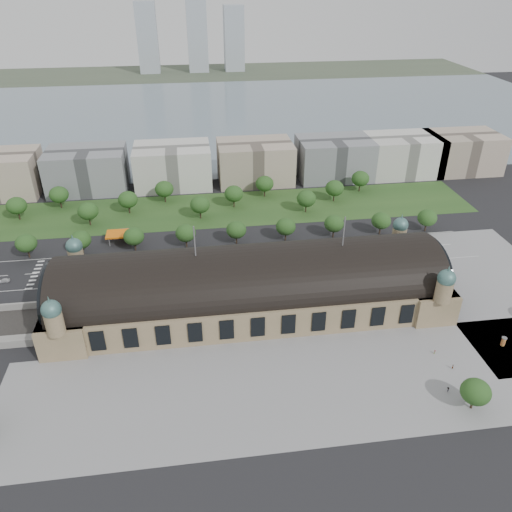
{
  "coord_description": "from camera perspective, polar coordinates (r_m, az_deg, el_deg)",
  "views": [
    {
      "loc": [
        -19.71,
        -157.59,
        116.9
      ],
      "look_at": [
        4.4,
        16.23,
        14.0
      ],
      "focal_mm": 35.0,
      "sensor_mm": 36.0,
      "label": 1
    }
  ],
  "objects": [
    {
      "name": "road_slab",
      "position": [
        227.86,
        -6.85,
        -0.72
      ],
      "size": [
        260.0,
        26.0,
        0.1
      ],
      "primitive_type": "cube",
      "color": "black",
      "rests_on": "ground"
    },
    {
      "name": "tree_plaza_s",
      "position": [
        167.32,
        23.81,
        -14.02
      ],
      "size": [
        9.0,
        9.0,
        10.64
      ],
      "color": "#2D2116",
      "rests_on": "ground"
    },
    {
      "name": "tree_row_1",
      "position": [
        249.3,
        -24.79,
        1.33
      ],
      "size": [
        9.6,
        9.6,
        11.52
      ],
      "color": "#2D2116",
      "rests_on": "ground"
    },
    {
      "name": "advertising_column",
      "position": [
        198.92,
        26.43,
        -8.73
      ],
      "size": [
        1.82,
        1.82,
        3.46
      ],
      "color": "red",
      "rests_on": "ground"
    },
    {
      "name": "plaza_east",
      "position": [
        231.42,
        25.62,
        -3.31
      ],
      "size": [
        56.0,
        100.0,
        0.12
      ],
      "primitive_type": "cube",
      "color": "gray",
      "rests_on": "ground"
    },
    {
      "name": "tree_row_5",
      "position": [
        238.16,
        -2.27,
        3.0
      ],
      "size": [
        9.6,
        9.6,
        11.52
      ],
      "color": "#2D2116",
      "rests_on": "ground"
    },
    {
      "name": "tree_belt_5",
      "position": [
        286.51,
        -10.45,
        7.54
      ],
      "size": [
        10.4,
        10.4,
        12.48
      ],
      "color": "#2D2116",
      "rests_on": "ground"
    },
    {
      "name": "pedestrian_4",
      "position": [
        173.7,
        21.08,
        -14.07
      ],
      "size": [
        1.18,
        1.31,
        1.92
      ],
      "primitive_type": "imported",
      "rotation": [
        0.0,
        0.0,
        4.05
      ],
      "color": "gray",
      "rests_on": "ground"
    },
    {
      "name": "tree_belt_8",
      "position": [
        289.13,
        0.99,
        8.27
      ],
      "size": [
        10.4,
        10.4,
        12.48
      ],
      "color": "#2D2116",
      "rests_on": "ground"
    },
    {
      "name": "grass_belt",
      "position": [
        276.55,
        -6.2,
        5.2
      ],
      "size": [
        300.0,
        45.0,
        0.1
      ],
      "primitive_type": "cube",
      "color": "#274A1D",
      "rests_on": "ground"
    },
    {
      "name": "tree_belt_4",
      "position": [
        277.17,
        -14.43,
        6.27
      ],
      "size": [
        10.4,
        10.4,
        12.48
      ],
      "color": "#2D2116",
      "rests_on": "ground"
    },
    {
      "name": "office_3",
      "position": [
        309.11,
        -9.48,
        10.13
      ],
      "size": [
        45.0,
        32.0,
        24.0
      ],
      "primitive_type": "cube",
      "color": "silver",
      "rests_on": "ground"
    },
    {
      "name": "tree_belt_2",
      "position": [
        295.09,
        -21.61,
        6.55
      ],
      "size": [
        10.4,
        10.4,
        12.48
      ],
      "color": "#2D2116",
      "rests_on": "ground"
    },
    {
      "name": "far_shore",
      "position": [
        666.22,
        -6.48,
        20.1
      ],
      "size": [
        700.0,
        120.0,
        0.14
      ],
      "primitive_type": "cube",
      "color": "#44513D",
      "rests_on": "ground"
    },
    {
      "name": "tree_belt_3",
      "position": [
        269.39,
        -18.65,
        4.89
      ],
      "size": [
        10.4,
        10.4,
        12.48
      ],
      "color": "#2D2116",
      "rests_on": "ground"
    },
    {
      "name": "tree_row_4",
      "position": [
        237.38,
        -8.04,
        2.6
      ],
      "size": [
        9.6,
        9.6,
        11.52
      ],
      "color": "#2D2116",
      "rests_on": "ground"
    },
    {
      "name": "parked_car_1",
      "position": [
        216.71,
        -14.02,
        -3.03
      ],
      "size": [
        6.49,
        4.65,
        1.64
      ],
      "primitive_type": "imported",
      "rotation": [
        0.0,
        0.0,
        -1.21
      ],
      "color": "maroon",
      "rests_on": "ground"
    },
    {
      "name": "plaza_south",
      "position": [
        165.68,
        4.95,
        -14.64
      ],
      "size": [
        190.0,
        48.0,
        0.12
      ],
      "primitive_type": "cube",
      "color": "gray",
      "rests_on": "ground"
    },
    {
      "name": "traffic_car_3",
      "position": [
        233.24,
        -9.52,
        0.05
      ],
      "size": [
        4.95,
        2.15,
        1.42
      ],
      "primitive_type": "imported",
      "rotation": [
        0.0,
        0.0,
        1.54
      ],
      "color": "maroon",
      "rests_on": "ground"
    },
    {
      "name": "tree_belt_10",
      "position": [
        286.36,
        8.97,
        7.67
      ],
      "size": [
        10.4,
        10.4,
        12.48
      ],
      "color": "#2D2116",
      "rests_on": "ground"
    },
    {
      "name": "parked_car_2",
      "position": [
        214.86,
        -14.01,
        -3.39
      ],
      "size": [
        4.81,
        4.34,
        1.35
      ],
      "primitive_type": "imported",
      "rotation": [
        0.0,
        0.0,
        -0.91
      ],
      "color": "#172440",
      "rests_on": "ground"
    },
    {
      "name": "tree_belt_9",
      "position": [
        270.95,
        5.77,
        6.54
      ],
      "size": [
        10.4,
        10.4,
        12.48
      ],
      "color": "#2D2116",
      "rests_on": "ground"
    },
    {
      "name": "tree_row_9",
      "position": [
        264.05,
        18.99,
        4.15
      ],
      "size": [
        9.6,
        9.6,
        11.52
      ],
      "color": "#2D2116",
      "rests_on": "ground"
    },
    {
      "name": "lake",
      "position": [
        470.76,
        -5.46,
        15.88
      ],
      "size": [
        700.0,
        320.0,
        0.08
      ],
      "primitive_type": "cube",
      "color": "slate",
      "rests_on": "ground"
    },
    {
      "name": "traffic_car_0",
      "position": [
        237.67,
        -26.86,
        -2.51
      ],
      "size": [
        4.76,
        2.39,
        1.56
      ],
      "primitive_type": "imported",
      "rotation": [
        0.0,
        0.0,
        -1.45
      ],
      "color": "silver",
      "rests_on": "ground"
    },
    {
      "name": "tree_row_8",
      "position": [
        254.44,
        14.12,
        3.93
      ],
      "size": [
        9.6,
        9.6,
        11.52
      ],
      "color": "#2D2116",
      "rests_on": "ground"
    },
    {
      "name": "traffic_car_2",
      "position": [
        228.06,
        -21.43,
        -2.59
      ],
      "size": [
        5.47,
        2.86,
        1.47
      ],
      "primitive_type": "imported",
      "rotation": [
        0.0,
        0.0,
        -1.49
      ],
      "color": "black",
      "rests_on": "ground"
    },
    {
      "name": "office_6",
      "position": [
        337.03,
        16.42,
        11.03
      ],
      "size": [
        45.0,
        32.0,
        24.0
      ],
      "primitive_type": "cube",
      "color": "silver",
      "rests_on": "ground"
    },
    {
      "name": "tree_belt_11",
      "position": [
        302.65,
        11.85,
        8.65
      ],
      "size": [
        10.4,
        10.4,
        12.48
      ],
      "color": "#2D2116",
      "rests_on": "ground"
    },
    {
      "name": "bus_mid",
      "position": [
        221.02,
        3.49,
        -1.05
      ],
      "size": [
        13.31,
        3.98,
        3.66
      ],
      "primitive_type": "imported",
      "rotation": [
        0.0,
        0.0,
        1.64
      ],
      "color": "silver",
      "rests_on": "ground"
    },
    {
      "name": "bus_west",
      "position": [
        221.04,
        -3.8,
        -1.11
      ],
      "size": [
        12.1,
        3.55,
        3.33
      ],
      "primitive_type": "imported",
      "rotation": [
        0.0,
        0.0,
        1.63
      ],
      "color": "#A9341B",
      "rests_on": "ground"
    },
    {
      "name": "tree_row_3",
      "position": [
        239.02,
        -13.8,
        2.18
      ],
      "size": [
        9.6,
        9.6,
        11.52
      ],
      "color": "#2D2116",
      "rests_on": "ground"
    },
    {
      "name": "tree_belt_6",
      "position": [
        264.09,
        -6.42,
        5.85
      ],
      "size": [
        10.4,
        10.4,
        12.48
      ],
      "color": "#2D2116",
      "rests_on": "ground"
    },
    {
      "name": "traffic_car_6",
      "position": [
        232.35,
        12.65,
        -0.45
      ],
      "size": [
        4.94,
        2.6,
        1.32
      ],
      "primitive_type": "imported",
      "rotation": [
        0.0,
        0.0,
        -1.48
      ],
      "color": "silver",
      "rests_on": "ground"
    },
    {
      "name": "parked_car_4",
      "position": [
        215.47,
        -9.99,
        -2.77
      ],
      "size": [
        4.34,
        3.6,
        1.4
      ],
      "primitive_type": "imported",
      "rotation": [
        0.0,
        0.0,
        -0.98
      ],
      "color": "silver",
      "rests_on": "ground"
    },
    {
      "name": "far_tower_left",
      "position": [
        671.22,
        -12.29,
        23.19
      ],
      "size": [
        24.0,
        24.0,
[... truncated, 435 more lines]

